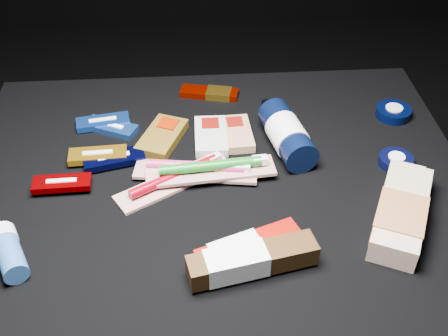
{
  "coord_description": "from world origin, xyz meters",
  "views": [
    {
      "loc": [
        -0.04,
        -0.81,
        1.11
      ],
      "look_at": [
        0.01,
        0.01,
        0.42
      ],
      "focal_mm": 45.0,
      "sensor_mm": 36.0,
      "label": 1
    }
  ],
  "objects": [
    {
      "name": "toothbrush_pack_1",
      "position": [
        -0.04,
        0.01,
        0.42
      ],
      "size": [
        0.24,
        0.09,
        0.03
      ],
      "rotation": [
        0.0,
        0.0,
        -0.14
      ],
      "color": "#B7AFAA",
      "rests_on": "cloth_table"
    },
    {
      "name": "clif_bar_2",
      "position": [
        0.05,
        0.14,
        0.41
      ],
      "size": [
        0.07,
        0.12,
        0.02
      ],
      "rotation": [
        0.0,
        0.0,
        0.06
      ],
      "color": "#AA7F54",
      "rests_on": "cloth_table"
    },
    {
      "name": "bodywash_bottle",
      "position": [
        0.31,
        -0.14,
        0.42
      ],
      "size": [
        0.17,
        0.24,
        0.05
      ],
      "rotation": [
        0.0,
        0.0,
        -0.45
      ],
      "color": "tan",
      "rests_on": "cloth_table"
    },
    {
      "name": "lotion_bottle",
      "position": [
        0.15,
        0.09,
        0.43
      ],
      "size": [
        0.1,
        0.22,
        0.07
      ],
      "rotation": [
        0.0,
        0.0,
        0.21
      ],
      "color": "black",
      "rests_on": "cloth_table"
    },
    {
      "name": "deodorant_stick",
      "position": [
        -0.35,
        -0.18,
        0.42
      ],
      "size": [
        0.08,
        0.11,
        0.04
      ],
      "rotation": [
        0.0,
        0.0,
        0.44
      ],
      "color": "navy",
      "rests_on": "cloth_table"
    },
    {
      "name": "cream_tin_upper",
      "position": [
        0.4,
        0.19,
        0.41
      ],
      "size": [
        0.08,
        0.08,
        0.02
      ],
      "rotation": [
        0.0,
        0.0,
        -0.42
      ],
      "color": "black",
      "rests_on": "cloth_table"
    },
    {
      "name": "cream_tin_lower",
      "position": [
        0.36,
        0.02,
        0.41
      ],
      "size": [
        0.07,
        0.07,
        0.02
      ],
      "rotation": [
        0.0,
        0.0,
        -0.31
      ],
      "color": "black",
      "rests_on": "cloth_table"
    },
    {
      "name": "luna_bar_0",
      "position": [
        -0.22,
        0.18,
        0.41
      ],
      "size": [
        0.12,
        0.09,
        0.01
      ],
      "rotation": [
        0.0,
        0.0,
        -0.44
      ],
      "color": "#2050AC",
      "rests_on": "cloth_table"
    },
    {
      "name": "luna_bar_4",
      "position": [
        -0.29,
        -0.01,
        0.42
      ],
      "size": [
        0.11,
        0.04,
        0.01
      ],
      "rotation": [
        0.0,
        0.0,
        0.03
      ],
      "color": "#830002",
      "rests_on": "cloth_table"
    },
    {
      "name": "toothpaste_carton_red",
      "position": [
        0.03,
        -0.2,
        0.42
      ],
      "size": [
        0.18,
        0.1,
        0.04
      ],
      "rotation": [
        0.0,
        0.0,
        0.36
      ],
      "color": "#7A0800",
      "rests_on": "cloth_table"
    },
    {
      "name": "luna_bar_3",
      "position": [
        -0.23,
        0.07,
        0.41
      ],
      "size": [
        0.12,
        0.05,
        0.02
      ],
      "rotation": [
        0.0,
        0.0,
        0.05
      ],
      "color": "#B37A12",
      "rests_on": "cloth_table"
    },
    {
      "name": "ground",
      "position": [
        0.0,
        0.0,
        0.0
      ],
      "size": [
        3.0,
        3.0,
        0.0
      ],
      "primitive_type": "plane",
      "color": "black",
      "rests_on": "ground"
    },
    {
      "name": "toothbrush_pack_2",
      "position": [
        -0.01,
        0.0,
        0.42
      ],
      "size": [
        0.25,
        0.08,
        0.03
      ],
      "rotation": [
        0.0,
        0.0,
        0.09
      ],
      "color": "silver",
      "rests_on": "cloth_table"
    },
    {
      "name": "clif_bar_0",
      "position": [
        -0.1,
        0.14,
        0.41
      ],
      "size": [
        0.11,
        0.14,
        0.02
      ],
      "rotation": [
        0.0,
        0.0,
        -0.4
      ],
      "color": "#563F10",
      "rests_on": "cloth_table"
    },
    {
      "name": "luna_bar_2",
      "position": [
        -0.2,
        0.06,
        0.41
      ],
      "size": [
        0.13,
        0.07,
        0.02
      ],
      "rotation": [
        0.0,
        0.0,
        0.24
      ],
      "color": "black",
      "rests_on": "cloth_table"
    },
    {
      "name": "toothbrush_pack_0",
      "position": [
        -0.08,
        -0.0,
        0.41
      ],
      "size": [
        0.23,
        0.17,
        0.03
      ],
      "rotation": [
        0.0,
        0.0,
        0.54
      ],
      "color": "beige",
      "rests_on": "cloth_table"
    },
    {
      "name": "cloth_table",
      "position": [
        0.0,
        0.0,
        0.2
      ],
      "size": [
        0.98,
        0.78,
        0.4
      ],
      "primitive_type": "cube",
      "color": "black",
      "rests_on": "ground"
    },
    {
      "name": "clif_bar_1",
      "position": [
        -0.0,
        0.13,
        0.41
      ],
      "size": [
        0.07,
        0.12,
        0.02
      ],
      "rotation": [
        0.0,
        0.0,
        -0.01
      ],
      "color": "#B6B6AF",
      "rests_on": "cloth_table"
    },
    {
      "name": "toothpaste_carton_green",
      "position": [
        0.03,
        -0.23,
        0.43
      ],
      "size": [
        0.22,
        0.09,
        0.04
      ],
      "rotation": [
        0.0,
        0.0,
        0.21
      ],
      "color": "#321D0B",
      "rests_on": "cloth_table"
    },
    {
      "name": "power_bar",
      "position": [
        0.01,
        0.3,
        0.41
      ],
      "size": [
        0.14,
        0.07,
        0.02
      ],
      "rotation": [
        0.0,
        0.0,
        -0.23
      ],
      "color": "#780B00",
      "rests_on": "cloth_table"
    },
    {
      "name": "luna_bar_1",
      "position": [
        -0.23,
        0.19,
        0.41
      ],
      "size": [
        0.12,
        0.06,
        0.01
      ],
      "rotation": [
        0.0,
        0.0,
        0.17
      ],
      "color": "#143E94",
      "rests_on": "cloth_table"
    }
  ]
}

